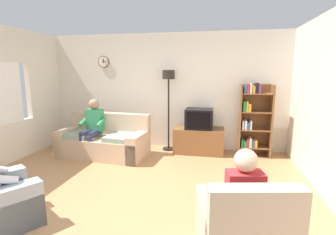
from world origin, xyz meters
TOP-DOWN VIEW (x-y plane):
  - ground_plane at (0.00, 0.00)m, footprint 12.00×12.00m
  - back_wall_assembly at (-0.00, 2.66)m, footprint 6.20×0.17m
  - couch at (-1.16, 1.65)m, footprint 1.97×1.04m
  - tv_stand at (0.86, 2.25)m, footprint 1.10×0.56m
  - tv at (0.86, 2.23)m, footprint 0.60×0.49m
  - bookshelf at (2.00, 2.32)m, footprint 0.68×0.36m
  - floor_lamp at (0.14, 2.35)m, footprint 0.28×0.28m
  - armchair_near_bookshelf at (1.55, -1.01)m, footprint 0.96×1.03m
  - person_on_couch at (-1.35, 1.54)m, footprint 0.54×0.56m
  - person_in_right_armchair at (1.53, -0.92)m, footprint 0.57×0.59m

SIDE VIEW (x-z plane):
  - ground_plane at x=0.00m, z-range 0.00..0.00m
  - tv_stand at x=0.86m, z-range 0.00..0.57m
  - armchair_near_bookshelf at x=1.55m, z-range -0.16..0.74m
  - couch at x=-1.16m, z-range -0.14..0.76m
  - person_in_right_armchair at x=1.53m, z-range 0.04..1.16m
  - person_on_couch at x=-1.35m, z-range 0.08..1.32m
  - tv at x=0.86m, z-range 0.57..1.01m
  - bookshelf at x=2.00m, z-range 0.03..1.61m
  - back_wall_assembly at x=0.00m, z-range 0.00..2.70m
  - floor_lamp at x=0.14m, z-range 0.53..2.38m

